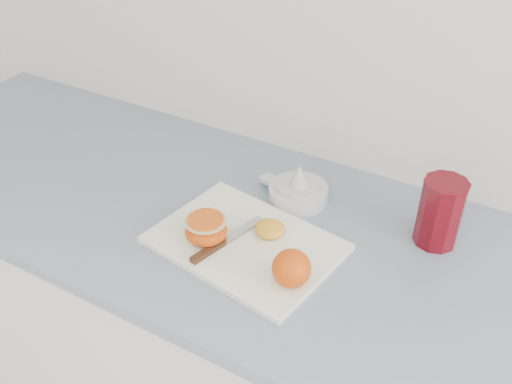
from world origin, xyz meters
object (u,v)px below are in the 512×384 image
counter (301,382)px  half_orange (206,230)px  citrus_juicer (298,190)px  red_tumbler (440,215)px  cutting_board (245,243)px

counter → half_orange: size_ratio=27.50×
citrus_juicer → red_tumbler: red_tumbler is taller
citrus_juicer → half_orange: bearing=-111.1°
counter → citrus_juicer: bearing=126.8°
cutting_board → citrus_juicer: 0.19m
cutting_board → red_tumbler: red_tumbler is taller
counter → half_orange: bearing=-149.1°
citrus_juicer → red_tumbler: size_ratio=1.17×
red_tumbler → citrus_juicer: bearing=-178.2°
half_orange → red_tumbler: size_ratio=0.59×
counter → cutting_board: 0.47m
half_orange → citrus_juicer: citrus_juicer is taller
red_tumbler → half_orange: bearing=-148.7°
counter → citrus_juicer: citrus_juicer is taller
citrus_juicer → red_tumbler: 0.30m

